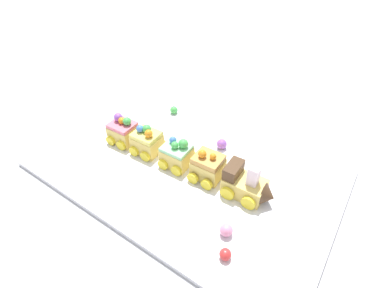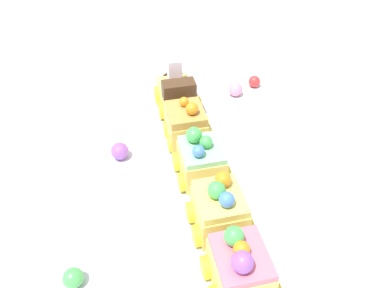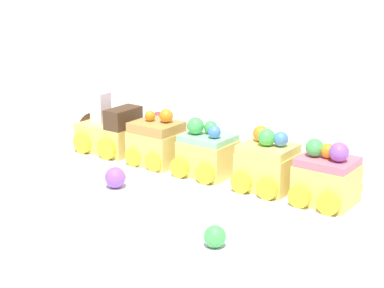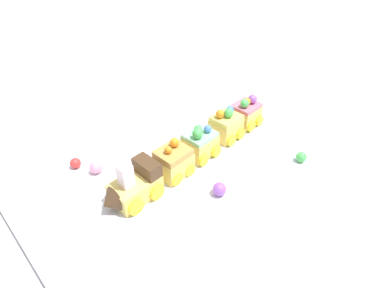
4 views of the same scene
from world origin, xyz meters
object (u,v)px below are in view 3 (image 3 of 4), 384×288
at_px(cake_car_mint, 208,153).
at_px(cake_car_strawberry, 327,178).
at_px(cake_train_locomotive, 106,132).
at_px(gumball_green, 215,236).
at_px(cake_car_lemon, 268,165).
at_px(cake_car_caramel, 159,142).
at_px(gumball_purple, 115,178).
at_px(gumball_red, 158,118).
at_px(gumball_pink, 151,125).

distance_m(cake_car_mint, cake_car_strawberry, 0.16).
relative_size(cake_train_locomotive, gumball_green, 4.95).
bearing_deg(cake_car_lemon, cake_car_mint, 0.29).
bearing_deg(cake_car_caramel, cake_train_locomotive, 0.03).
xyz_separation_m(cake_car_lemon, gumball_green, (-0.05, 0.17, -0.02)).
bearing_deg(gumball_purple, cake_car_strawberry, -152.85).
bearing_deg(cake_car_lemon, gumball_purple, 35.26).
distance_m(cake_car_caramel, gumball_red, 0.20).
xyz_separation_m(cake_train_locomotive, cake_car_caramel, (-0.10, -0.00, 0.00)).
bearing_deg(cake_car_strawberry, cake_car_mint, -0.02).
distance_m(cake_car_caramel, cake_car_mint, 0.08).
bearing_deg(cake_car_mint, cake_train_locomotive, -0.12).
xyz_separation_m(gumball_red, gumball_pink, (-0.02, 0.04, 0.00)).
distance_m(cake_car_strawberry, gumball_purple, 0.25).
bearing_deg(cake_car_lemon, gumball_pink, -21.79).
bearing_deg(cake_train_locomotive, cake_car_lemon, -179.98).
distance_m(cake_car_strawberry, gumball_red, 0.40).
xyz_separation_m(cake_car_caramel, gumball_pink, (0.11, -0.10, -0.02)).
distance_m(gumball_purple, gumball_pink, 0.25).
bearing_deg(gumball_purple, cake_car_lemon, -142.57).
height_order(cake_car_caramel, gumball_red, cake_car_caramel).
xyz_separation_m(cake_car_caramel, cake_car_mint, (-0.08, -0.00, -0.00)).
height_order(cake_car_strawberry, gumball_pink, cake_car_strawberry).
bearing_deg(gumball_green, cake_car_mint, -51.08).
distance_m(cake_car_caramel, gumball_pink, 0.15).
bearing_deg(cake_car_caramel, gumball_pink, -46.12).
bearing_deg(cake_car_caramel, cake_car_lemon, -179.99).
relative_size(cake_train_locomotive, cake_car_lemon, 1.45).
xyz_separation_m(cake_car_caramel, cake_car_strawberry, (-0.24, -0.01, 0.00)).
distance_m(cake_train_locomotive, cake_car_mint, 0.18).
height_order(cake_car_caramel, gumball_green, cake_car_caramel).
bearing_deg(gumball_purple, cake_car_caramel, -78.44).
height_order(cake_car_lemon, cake_car_strawberry, same).
height_order(cake_train_locomotive, gumball_pink, cake_train_locomotive).
distance_m(cake_car_strawberry, gumball_pink, 0.36).
height_order(cake_car_caramel, cake_car_mint, cake_car_caramel).
height_order(cake_car_mint, cake_car_lemon, cake_car_lemon).
relative_size(cake_car_lemon, gumball_purple, 2.93).
relative_size(gumball_green, gumball_purple, 0.86).
relative_size(cake_car_caramel, gumball_green, 3.41).
height_order(cake_car_mint, gumball_pink, cake_car_mint).
xyz_separation_m(cake_car_caramel, cake_car_lemon, (-0.17, -0.01, 0.00)).
distance_m(cake_car_lemon, cake_car_strawberry, 0.08).
xyz_separation_m(cake_car_lemon, gumball_red, (0.30, -0.14, -0.02)).
bearing_deg(cake_car_caramel, cake_car_strawberry, 179.89).
distance_m(cake_car_caramel, gumball_green, 0.27).
relative_size(cake_car_lemon, gumball_green, 3.42).
xyz_separation_m(cake_train_locomotive, gumball_pink, (0.01, -0.11, -0.01)).
bearing_deg(gumball_red, cake_train_locomotive, 102.50).
distance_m(cake_car_mint, gumball_purple, 0.12).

